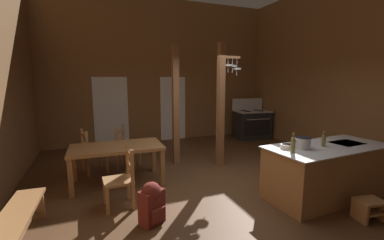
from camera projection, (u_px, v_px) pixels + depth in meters
name	position (u px, v px, depth m)	size (l,w,h in m)	color
ground_plane	(223.00, 192.00, 4.72)	(7.89, 9.05, 0.10)	#4C301C
wall_back	(161.00, 72.00, 8.20)	(7.89, 0.14, 4.43)	brown
wall_right	(370.00, 69.00, 5.67)	(0.14, 9.05, 4.43)	brown
glazed_door_back_left	(111.00, 111.00, 7.74)	(1.00, 0.01, 2.05)	white
glazed_panel_back_right	(173.00, 109.00, 8.45)	(0.84, 0.01, 2.05)	white
kitchen_island	(326.00, 171.00, 4.39)	(2.21, 1.09, 0.89)	olive
stove_range	(252.00, 124.00, 8.73)	(1.21, 0.91, 1.32)	black
support_post_with_pot_rack	(222.00, 101.00, 5.81)	(0.61, 0.25, 2.78)	brown
support_post_center	(176.00, 105.00, 6.00)	(0.14, 0.14, 2.78)	brown
step_stool	(369.00, 208.00, 3.67)	(0.40, 0.34, 0.30)	#9E7044
dining_table	(117.00, 150.00, 4.91)	(1.72, 0.93, 0.74)	olive
ladderback_chair_near_window	(92.00, 152.00, 5.48)	(0.54, 0.54, 0.95)	#9E7044
ladderback_chair_by_post	(122.00, 179.00, 4.03)	(0.46, 0.46, 0.95)	#9E7044
ladderback_chair_at_table_end	(126.00, 148.00, 5.81)	(0.60, 0.60, 0.95)	#9E7044
bench_along_left_wall	(15.00, 226.00, 2.98)	(0.44, 1.58, 0.44)	olive
backpack	(152.00, 202.00, 3.57)	(0.39, 0.38, 0.60)	maroon
stockpot_on_counter	(303.00, 143.00, 4.12)	(0.31, 0.24, 0.19)	#B7BABF
mixing_bowl_on_counter	(287.00, 146.00, 4.14)	(0.20, 0.20, 0.07)	silver
bottle_tall_on_counter	(324.00, 140.00, 4.25)	(0.06, 0.06, 0.26)	brown
bottle_short_on_counter	(293.00, 145.00, 3.89)	(0.07, 0.07, 0.31)	brown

